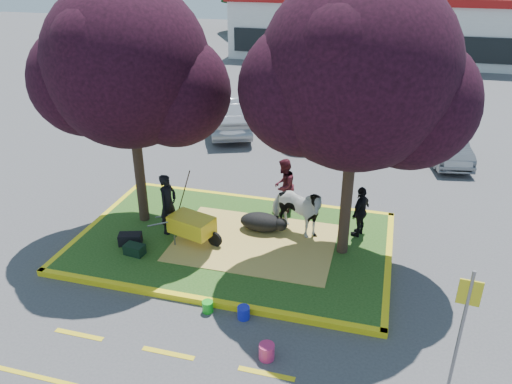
% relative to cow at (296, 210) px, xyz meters
% --- Properties ---
extents(ground, '(90.00, 90.00, 0.00)m').
position_rel_cow_xyz_m(ground, '(-1.55, -0.72, -0.88)').
color(ground, '#424244').
rests_on(ground, ground).
extents(median_island, '(8.00, 5.00, 0.15)m').
position_rel_cow_xyz_m(median_island, '(-1.55, -0.72, -0.81)').
color(median_island, '#1F4A17').
rests_on(median_island, ground).
extents(curb_near, '(8.30, 0.16, 0.15)m').
position_rel_cow_xyz_m(curb_near, '(-1.55, -3.30, -0.81)').
color(curb_near, yellow).
rests_on(curb_near, ground).
extents(curb_far, '(8.30, 0.16, 0.15)m').
position_rel_cow_xyz_m(curb_far, '(-1.55, 1.86, -0.81)').
color(curb_far, yellow).
rests_on(curb_far, ground).
extents(curb_left, '(0.16, 5.30, 0.15)m').
position_rel_cow_xyz_m(curb_left, '(-5.63, -0.72, -0.81)').
color(curb_left, yellow).
rests_on(curb_left, ground).
extents(curb_right, '(0.16, 5.30, 0.15)m').
position_rel_cow_xyz_m(curb_right, '(2.53, -0.72, -0.81)').
color(curb_right, yellow).
rests_on(curb_right, ground).
extents(straw_bedding, '(4.20, 3.00, 0.01)m').
position_rel_cow_xyz_m(straw_bedding, '(-0.95, -0.72, -0.73)').
color(straw_bedding, '#E1C85D').
rests_on(straw_bedding, median_island).
extents(tree_purple_left, '(5.06, 4.20, 6.51)m').
position_rel_cow_xyz_m(tree_purple_left, '(-4.33, -0.34, 3.48)').
color(tree_purple_left, black).
rests_on(tree_purple_left, median_island).
extents(tree_purple_right, '(5.30, 4.40, 6.82)m').
position_rel_cow_xyz_m(tree_purple_right, '(1.37, -0.54, 3.68)').
color(tree_purple_right, black).
rests_on(tree_purple_right, median_island).
extents(fire_lane_stripe_a, '(1.10, 0.12, 0.01)m').
position_rel_cow_xyz_m(fire_lane_stripe_a, '(-3.55, -4.92, -0.88)').
color(fire_lane_stripe_a, yellow).
rests_on(fire_lane_stripe_a, ground).
extents(fire_lane_stripe_b, '(1.10, 0.12, 0.01)m').
position_rel_cow_xyz_m(fire_lane_stripe_b, '(-1.55, -4.92, -0.88)').
color(fire_lane_stripe_b, yellow).
rests_on(fire_lane_stripe_b, ground).
extents(fire_lane_stripe_c, '(1.10, 0.12, 0.01)m').
position_rel_cow_xyz_m(fire_lane_stripe_c, '(0.45, -4.92, -0.88)').
color(fire_lane_stripe_c, yellow).
rests_on(fire_lane_stripe_c, ground).
extents(retail_building, '(20.40, 8.40, 4.40)m').
position_rel_cow_xyz_m(retail_building, '(0.45, 27.26, 1.37)').
color(retail_building, silver).
rests_on(retail_building, ground).
extents(cow, '(1.91, 1.38, 1.47)m').
position_rel_cow_xyz_m(cow, '(0.00, 0.00, 0.00)').
color(cow, white).
rests_on(cow, median_island).
extents(calf, '(1.29, 0.88, 0.51)m').
position_rel_cow_xyz_m(calf, '(-0.94, -0.05, -0.48)').
color(calf, black).
rests_on(calf, median_island).
extents(handler, '(0.52, 0.68, 1.69)m').
position_rel_cow_xyz_m(handler, '(-3.35, -0.76, 0.11)').
color(handler, black).
rests_on(handler, median_island).
extents(visitor_a, '(0.70, 0.86, 1.65)m').
position_rel_cow_xyz_m(visitor_a, '(-0.59, 1.21, 0.09)').
color(visitor_a, '#48141E').
rests_on(visitor_a, median_island).
extents(visitor_b, '(0.65, 0.91, 1.43)m').
position_rel_cow_xyz_m(visitor_b, '(1.68, 0.43, -0.02)').
color(visitor_b, black).
rests_on(visitor_b, median_island).
extents(wheelbarrow, '(2.05, 0.97, 0.78)m').
position_rel_cow_xyz_m(wheelbarrow, '(-2.51, -1.17, -0.20)').
color(wheelbarrow, black).
rests_on(wheelbarrow, median_island).
extents(gear_bag_dark, '(0.66, 0.49, 0.30)m').
position_rel_cow_xyz_m(gear_bag_dark, '(-4.09, -1.66, -0.58)').
color(gear_bag_dark, black).
rests_on(gear_bag_dark, median_island).
extents(gear_bag_green, '(0.54, 0.38, 0.27)m').
position_rel_cow_xyz_m(gear_bag_green, '(-3.75, -2.07, -0.60)').
color(gear_bag_green, black).
rests_on(gear_bag_green, median_island).
extents(sign_post, '(0.37, 0.06, 2.63)m').
position_rel_cow_xyz_m(sign_post, '(3.69, -4.47, 0.75)').
color(sign_post, slate).
rests_on(sign_post, ground).
extents(bucket_green, '(0.27, 0.27, 0.26)m').
position_rel_cow_xyz_m(bucket_green, '(-1.24, -3.52, -0.75)').
color(bucket_green, green).
rests_on(bucket_green, ground).
extents(bucket_pink, '(0.34, 0.34, 0.33)m').
position_rel_cow_xyz_m(bucket_pink, '(0.35, -4.53, -0.72)').
color(bucket_pink, '#D9306A').
rests_on(bucket_pink, ground).
extents(bucket_blue, '(0.35, 0.35, 0.29)m').
position_rel_cow_xyz_m(bucket_blue, '(-0.42, -3.52, -0.74)').
color(bucket_blue, '#1822C1').
rests_on(bucket_blue, ground).
extents(car_black, '(2.94, 4.46, 1.41)m').
position_rel_cow_xyz_m(car_black, '(-7.84, 8.31, -0.18)').
color(car_black, black).
rests_on(car_black, ground).
extents(car_silver, '(3.29, 5.01, 1.56)m').
position_rel_cow_xyz_m(car_silver, '(-4.57, 8.21, -0.10)').
color(car_silver, gray).
rests_on(car_silver, ground).
extents(car_red, '(3.69, 4.96, 1.25)m').
position_rel_cow_xyz_m(car_red, '(-1.40, 8.24, -0.26)').
color(car_red, maroon).
rests_on(car_red, ground).
extents(car_white, '(2.45, 4.82, 1.34)m').
position_rel_cow_xyz_m(car_white, '(0.61, 8.11, -0.21)').
color(car_white, silver).
rests_on(car_white, ground).
extents(car_grey, '(1.89, 3.75, 1.18)m').
position_rel_cow_xyz_m(car_grey, '(4.31, 7.12, -0.29)').
color(car_grey, slate).
rests_on(car_grey, ground).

